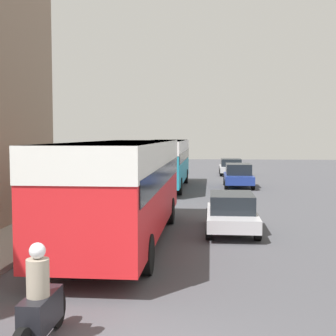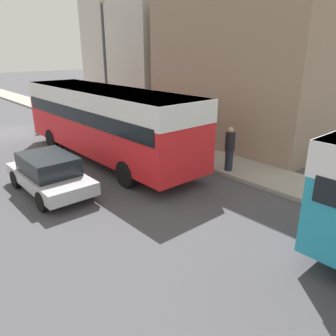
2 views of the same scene
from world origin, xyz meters
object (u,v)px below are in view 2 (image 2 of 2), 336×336
motorcycle_behind_lead (43,120)px  car_far_curb (49,173)px  bus_lead (104,115)px  pedestrian_near_curb (230,149)px

motorcycle_behind_lead → car_far_curb: 9.94m
bus_lead → motorcycle_behind_lead: bearing=-89.7°
car_far_curb → pedestrian_near_curb: (-6.17, 2.97, 0.34)m
motorcycle_behind_lead → pedestrian_near_curb: pedestrian_near_curb is taller
motorcycle_behind_lead → bus_lead: bearing=90.3°
motorcycle_behind_lead → pedestrian_near_curb: bearing=102.6°
bus_lead → pedestrian_near_curb: size_ratio=6.02×
motorcycle_behind_lead → car_far_curb: bearing=69.8°
bus_lead → motorcycle_behind_lead: bus_lead is taller
bus_lead → motorcycle_behind_lead: size_ratio=4.78×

